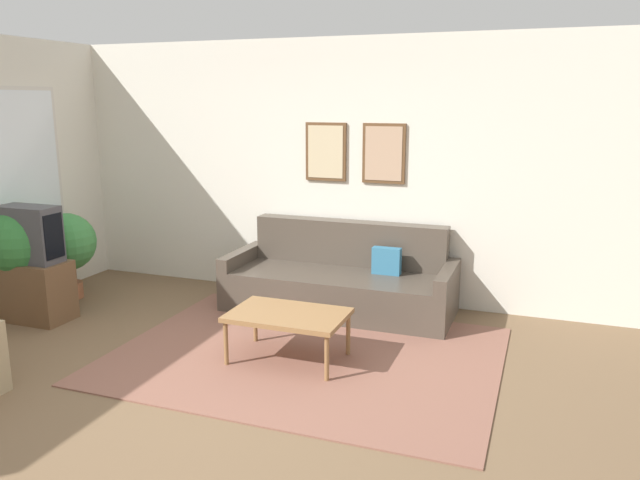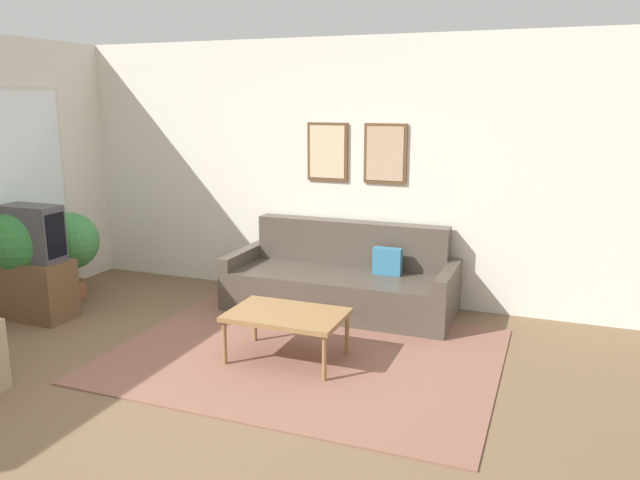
{
  "view_description": "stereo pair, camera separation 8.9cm",
  "coord_description": "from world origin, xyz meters",
  "px_view_note": "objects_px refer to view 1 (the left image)",
  "views": [
    {
      "loc": [
        2.32,
        -3.4,
        2.08
      ],
      "look_at": [
        0.44,
        1.72,
        0.85
      ],
      "focal_mm": 35.0,
      "sensor_mm": 36.0,
      "label": 1
    },
    {
      "loc": [
        2.41,
        -3.36,
        2.08
      ],
      "look_at": [
        0.44,
        1.72,
        0.85
      ],
      "focal_mm": 35.0,
      "sensor_mm": 36.0,
      "label": 2
    }
  ],
  "objects_px": {
    "tv": "(30,234)",
    "potted_plant_tall": "(24,244)",
    "couch": "(341,282)",
    "coffee_table": "(288,317)"
  },
  "relations": [
    {
      "from": "tv",
      "to": "coffee_table",
      "type": "bearing_deg",
      "value": -1.37
    },
    {
      "from": "couch",
      "to": "potted_plant_tall",
      "type": "relative_size",
      "value": 2.05
    },
    {
      "from": "potted_plant_tall",
      "to": "coffee_table",
      "type": "bearing_deg",
      "value": -2.56
    },
    {
      "from": "coffee_table",
      "to": "tv",
      "type": "relative_size",
      "value": 1.59
    },
    {
      "from": "couch",
      "to": "potted_plant_tall",
      "type": "xyz_separation_m",
      "value": [
        -2.81,
        -1.24,
        0.44
      ]
    },
    {
      "from": "couch",
      "to": "tv",
      "type": "relative_size",
      "value": 3.87
    },
    {
      "from": "tv",
      "to": "potted_plant_tall",
      "type": "relative_size",
      "value": 0.53
    },
    {
      "from": "coffee_table",
      "to": "tv",
      "type": "bearing_deg",
      "value": 178.63
    },
    {
      "from": "couch",
      "to": "potted_plant_tall",
      "type": "distance_m",
      "value": 3.1
    },
    {
      "from": "couch",
      "to": "tv",
      "type": "xyz_separation_m",
      "value": [
        -2.66,
        -1.3,
        0.56
      ]
    }
  ]
}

